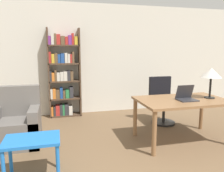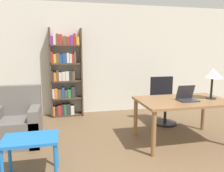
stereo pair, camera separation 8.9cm
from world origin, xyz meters
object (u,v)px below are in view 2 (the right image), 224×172
object	(u,v)px
laptop	(187,97)
table_lamp	(213,74)
bookshelf	(65,75)
office_chair	(164,102)
desk	(183,105)
armchair	(17,125)
side_table_blue	(31,144)

from	to	relation	value
laptop	table_lamp	size ratio (longest dim) A/B	0.59
laptop	bookshelf	distance (m)	2.86
laptop	bookshelf	size ratio (longest dim) A/B	0.15
bookshelf	office_chair	bearing A→B (deg)	-26.30
desk	laptop	bearing A→B (deg)	-66.00
office_chair	table_lamp	bearing A→B (deg)	-68.61
table_lamp	armchair	size ratio (longest dim) A/B	0.55
desk	table_lamp	size ratio (longest dim) A/B	2.88
desk	armchair	xyz separation A→B (m)	(-2.79, 0.55, -0.33)
office_chair	side_table_blue	xyz separation A→B (m)	(-2.54, -1.57, -0.02)
table_lamp	bookshelf	bearing A→B (deg)	140.61
bookshelf	side_table_blue	bearing A→B (deg)	-100.12
laptop	table_lamp	bearing A→B (deg)	4.59
desk	office_chair	size ratio (longest dim) A/B	1.53
desk	table_lamp	xyz separation A→B (m)	(0.52, -0.02, 0.52)
desk	table_lamp	bearing A→B (deg)	-2.37
desk	armchair	world-z (taller)	armchair
laptop	table_lamp	distance (m)	0.62
desk	table_lamp	world-z (taller)	table_lamp
armchair	side_table_blue	bearing A→B (deg)	-71.72
side_table_blue	bookshelf	bearing A→B (deg)	79.88
office_chair	bookshelf	bearing A→B (deg)	153.70
table_lamp	armchair	xyz separation A→B (m)	(-3.31, 0.57, -0.85)
laptop	bookshelf	world-z (taller)	bookshelf
desk	armchair	distance (m)	2.86
desk	bookshelf	world-z (taller)	bookshelf
table_lamp	bookshelf	distance (m)	3.20
desk	side_table_blue	world-z (taller)	desk
laptop	side_table_blue	distance (m)	2.52
laptop	side_table_blue	size ratio (longest dim) A/B	0.48
table_lamp	bookshelf	size ratio (longest dim) A/B	0.26
desk	side_table_blue	distance (m)	2.49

